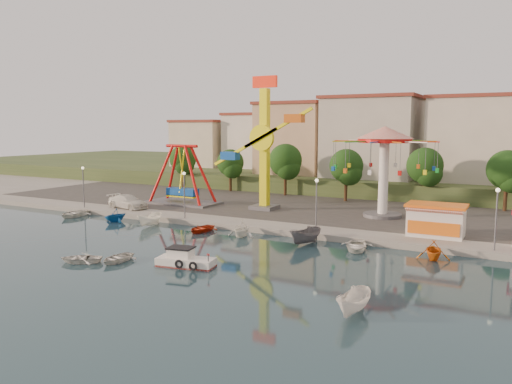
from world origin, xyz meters
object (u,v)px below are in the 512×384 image
Objects in this scene: kamikaze_tower at (267,148)px; cabin_motorboat at (185,261)px; wave_swinger at (384,151)px; skiff at (354,303)px; rowboat_a at (117,258)px; pirate_ship_ride at (182,176)px; van at (128,202)px.

cabin_motorboat is at bearing -78.18° from kamikaze_tower.
wave_swinger is 3.15× the size of skiff.
wave_swinger reaches higher than skiff.
skiff reaches higher than rowboat_a.
wave_swinger is 31.10m from skiff.
cabin_motorboat is (-8.96, -25.94, -7.77)m from wave_swinger.
pirate_ship_ride is at bearing 116.13° from cabin_motorboat.
skiff is (32.27, -26.85, -3.68)m from pirate_ship_ride.
kamikaze_tower is 14.12m from wave_swinger.
skiff is at bearing -112.47° from van.
pirate_ship_ride is 8.07m from van.
van is (-36.13, 20.41, 0.73)m from skiff.
pirate_ship_ride is at bearing -174.04° from wave_swinger.
van is (-3.86, -6.44, -2.95)m from pirate_ship_ride.
van reaches higher than cabin_motorboat.
kamikaze_tower reaches higher than van.
kamikaze_tower is 4.47× the size of skiff.
cabin_motorboat is 0.83× the size of van.
kamikaze_tower is at bearing 129.98° from skiff.
cabin_motorboat is 1.50× the size of rowboat_a.
pirate_ship_ride is at bearing 144.57° from skiff.
kamikaze_tower is at bearing -58.88° from van.
van is at bearing 128.11° from rowboat_a.
kamikaze_tower is 19.11m from van.
van is at bearing -163.10° from wave_swinger.
pirate_ship_ride is 0.61× the size of kamikaze_tower.
skiff is at bearing -78.78° from wave_swinger.
skiff is (19.86, -27.70, -7.61)m from kamikaze_tower.
wave_swinger reaches higher than van.
pirate_ship_ride is 42.14m from skiff.
kamikaze_tower is 25.79m from cabin_motorboat.
pirate_ship_ride is 3.12× the size of rowboat_a.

